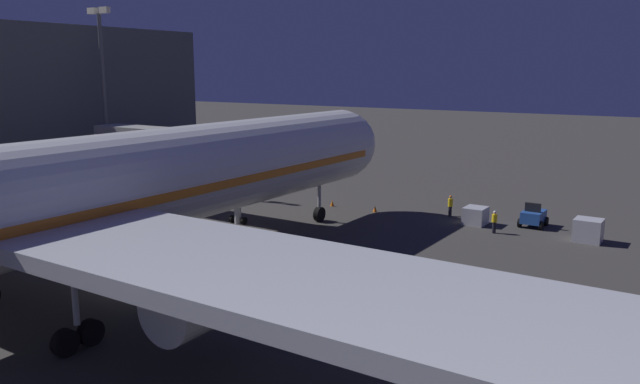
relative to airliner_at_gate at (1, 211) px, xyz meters
The scene contains 11 objects.
ground_plane 9.95m from the airliner_at_gate, 90.00° to the right, with size 320.00×320.00×0.00m, color #383533.
airliner_at_gate is the anchor object (origin of this frame).
jet_bridge 24.34m from the airliner_at_gate, 65.39° to the right, with size 18.44×3.40×7.51m.
apron_floodlight_mast 36.63m from the airliner_at_gate, 45.42° to the right, with size 2.90×0.50×18.18m.
baggage_tug_spare 37.68m from the airliner_at_gate, 113.84° to the right, with size 1.86×2.36×1.95m.
baggage_container_far_row 34.53m from the airliner_at_gate, 108.84° to the right, with size 1.66×1.85×1.40m, color #B7BABF.
baggage_container_spare 37.63m from the airliner_at_gate, 121.66° to the right, with size 1.89×1.73×1.67m, color #B7BABF.
ground_crew_near_nose_gear 33.51m from the airliner_at_gate, 113.39° to the right, with size 0.40×0.40×1.74m.
ground_crew_by_belt_loader 35.27m from the airliner_at_gate, 103.68° to the right, with size 0.40×0.40×1.79m.
traffic_cone_nose_port 32.39m from the airliner_at_gate, 93.95° to the right, with size 0.36×0.36×0.55m, color orange.
traffic_cone_nose_starboard 32.39m from the airliner_at_gate, 86.05° to the right, with size 0.36×0.36×0.55m, color orange.
Camera 1 is at (-27.13, 23.19, 12.14)m, focal length 34.99 mm.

